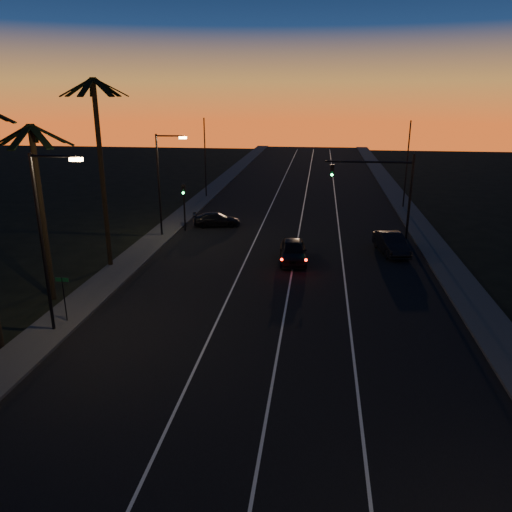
# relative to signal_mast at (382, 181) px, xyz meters

# --- Properties ---
(road) EXTENTS (20.00, 170.00, 0.01)m
(road) POSITION_rel_signal_mast_xyz_m (-7.14, -9.99, -4.78)
(road) COLOR black
(road) RESTS_ON ground
(sidewalk_left) EXTENTS (2.40, 170.00, 0.16)m
(sidewalk_left) POSITION_rel_signal_mast_xyz_m (-18.34, -9.99, -4.70)
(sidewalk_left) COLOR #343432
(sidewalk_left) RESTS_ON ground
(sidewalk_right) EXTENTS (2.40, 170.00, 0.16)m
(sidewalk_right) POSITION_rel_signal_mast_xyz_m (4.06, -9.99, -4.70)
(sidewalk_right) COLOR #343432
(sidewalk_right) RESTS_ON ground
(lane_stripe_left) EXTENTS (0.12, 160.00, 0.01)m
(lane_stripe_left) POSITION_rel_signal_mast_xyz_m (-10.14, -9.99, -4.76)
(lane_stripe_left) COLOR silver
(lane_stripe_left) RESTS_ON road
(lane_stripe_mid) EXTENTS (0.12, 160.00, 0.01)m
(lane_stripe_mid) POSITION_rel_signal_mast_xyz_m (-6.64, -9.99, -4.76)
(lane_stripe_mid) COLOR silver
(lane_stripe_mid) RESTS_ON road
(lane_stripe_right) EXTENTS (0.12, 160.00, 0.01)m
(lane_stripe_right) POSITION_rel_signal_mast_xyz_m (-3.14, -9.99, -4.76)
(lane_stripe_right) COLOR silver
(lane_stripe_right) RESTS_ON road
(palm_mid) EXTENTS (4.25, 4.16, 10.03)m
(palm_mid) POSITION_rel_signal_mast_xyz_m (-20.34, -15.99, 1.47)
(palm_mid) COLOR black
(palm_mid) RESTS_ON ground
(palm_far) EXTENTS (4.25, 4.16, 12.53)m
(palm_far) POSITION_rel_signal_mast_xyz_m (-19.34, -9.99, 2.83)
(palm_far) COLOR black
(palm_far) RESTS_ON ground
(streetlight_left_near) EXTENTS (2.55, 0.26, 9.00)m
(streetlight_left_near) POSITION_rel_signal_mast_xyz_m (-17.84, -19.99, 0.54)
(streetlight_left_near) COLOR black
(streetlight_left_near) RESTS_ON ground
(streetlight_left_far) EXTENTS (2.55, 0.26, 8.50)m
(streetlight_left_far) POSITION_rel_signal_mast_xyz_m (-17.82, -1.99, 0.28)
(streetlight_left_far) COLOR black
(streetlight_left_far) RESTS_ON ground
(street_sign) EXTENTS (0.70, 0.06, 2.60)m
(street_sign) POSITION_rel_signal_mast_xyz_m (-17.94, -18.99, -3.13)
(street_sign) COLOR black
(street_sign) RESTS_ON ground
(signal_mast) EXTENTS (7.10, 0.41, 7.00)m
(signal_mast) POSITION_rel_signal_mast_xyz_m (0.00, 0.00, 0.00)
(signal_mast) COLOR black
(signal_mast) RESTS_ON ground
(signal_post) EXTENTS (0.28, 0.37, 4.20)m
(signal_post) POSITION_rel_signal_mast_xyz_m (-16.64, -0.01, -1.89)
(signal_post) COLOR black
(signal_post) RESTS_ON ground
(far_pole_left) EXTENTS (0.14, 0.14, 9.00)m
(far_pole_left) POSITION_rel_signal_mast_xyz_m (-18.14, 15.01, -0.28)
(far_pole_left) COLOR black
(far_pole_left) RESTS_ON ground
(far_pole_right) EXTENTS (0.14, 0.14, 9.00)m
(far_pole_right) POSITION_rel_signal_mast_xyz_m (3.86, 12.01, -0.28)
(far_pole_right) COLOR black
(far_pole_right) RESTS_ON ground
(lead_car) EXTENTS (2.24, 5.36, 1.60)m
(lead_car) POSITION_rel_signal_mast_xyz_m (-6.71, -7.28, -3.97)
(lead_car) COLOR black
(lead_car) RESTS_ON road
(right_car) EXTENTS (2.50, 4.89, 1.54)m
(right_car) POSITION_rel_signal_mast_xyz_m (0.55, -4.35, -4.00)
(right_car) COLOR black
(right_car) RESTS_ON road
(cross_car) EXTENTS (4.55, 2.63, 1.24)m
(cross_car) POSITION_rel_signal_mast_xyz_m (-14.21, 1.97, -4.15)
(cross_car) COLOR black
(cross_car) RESTS_ON road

